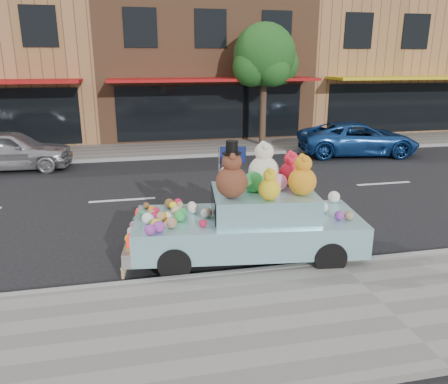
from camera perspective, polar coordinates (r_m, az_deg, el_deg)
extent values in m
plane|color=black|center=(12.92, 4.88, 0.08)|extent=(120.00, 120.00, 0.00)
cube|color=gray|center=(7.43, 19.97, -13.88)|extent=(60.00, 3.00, 0.12)
cube|color=gray|center=(19.03, -0.81, 5.83)|extent=(60.00, 3.00, 0.12)
cube|color=gray|center=(8.56, 14.72, -9.06)|extent=(60.00, 0.12, 0.13)
cube|color=gray|center=(17.59, 0.16, 4.92)|extent=(60.00, 0.12, 0.13)
cube|color=black|center=(20.11, -23.02, 19.31)|extent=(1.40, 0.06, 1.60)
cube|color=brown|center=(24.09, -3.53, 16.38)|extent=(10.00, 8.00, 7.00)
cube|color=black|center=(20.26, -1.66, 10.34)|extent=(8.50, 0.06, 2.40)
cube|color=#A20E10|center=(19.28, -1.21, 14.48)|extent=(9.00, 1.80, 0.12)
cube|color=black|center=(19.84, -10.88, 20.34)|extent=(1.40, 0.06, 1.60)
cube|color=black|center=(20.16, -1.75, 20.55)|extent=(1.40, 0.06, 1.60)
cube|color=black|center=(20.92, 6.90, 20.32)|extent=(1.40, 0.06, 1.60)
cube|color=#A36E44|center=(27.45, 18.43, 15.65)|extent=(10.00, 8.00, 7.00)
cube|color=black|center=(24.16, 22.76, 10.13)|extent=(8.50, 0.06, 2.40)
cube|color=gold|center=(23.34, 24.42, 13.46)|extent=(9.00, 1.80, 0.12)
cube|color=black|center=(22.51, 17.17, 19.48)|extent=(1.40, 0.06, 1.60)
cube|color=black|center=(24.08, 23.78, 18.63)|extent=(1.40, 0.06, 1.60)
cylinder|color=#38281C|center=(19.28, 5.11, 10.54)|extent=(0.28, 0.28, 3.20)
sphere|color=#144817|center=(19.17, 5.30, 17.45)|extent=(2.60, 2.60, 2.60)
sphere|color=#144817|center=(19.67, 7.02, 16.22)|extent=(1.80, 1.80, 1.80)
sphere|color=#144817|center=(18.81, 3.63, 15.97)|extent=(1.60, 1.60, 1.60)
sphere|color=#144817|center=(18.66, 6.42, 15.59)|extent=(1.40, 1.40, 1.40)
sphere|color=#144817|center=(19.65, 3.86, 16.59)|extent=(1.60, 1.60, 1.60)
imported|color=#B1B1B6|center=(16.98, -26.20, 4.93)|extent=(4.24, 1.94, 1.41)
imported|color=#1C4C9B|center=(18.56, 17.10, 6.67)|extent=(5.01, 2.86, 1.32)
cylinder|color=black|center=(8.22, 13.64, -8.28)|extent=(0.62, 0.27, 0.60)
cylinder|color=black|center=(9.59, 10.75, -4.37)|extent=(0.62, 0.27, 0.60)
cylinder|color=black|center=(7.83, -6.48, -9.23)|extent=(0.62, 0.27, 0.60)
cylinder|color=black|center=(9.25, -6.27, -4.97)|extent=(0.62, 0.27, 0.60)
cube|color=#8FCAD6|center=(8.51, 3.08, -5.08)|extent=(4.48, 2.22, 0.60)
cube|color=#8FCAD6|center=(8.36, 5.18, -1.51)|extent=(2.07, 1.73, 0.50)
cube|color=silver|center=(8.56, -11.91, -6.39)|extent=(0.38, 1.79, 0.26)
cube|color=red|center=(7.81, -12.25, -6.20)|extent=(0.09, 0.29, 0.16)
cube|color=red|center=(9.06, -11.24, -2.83)|extent=(0.09, 0.29, 0.16)
cube|color=black|center=(8.25, -1.33, -1.69)|extent=(0.20, 1.29, 0.40)
sphere|color=#582919|center=(7.78, 1.01, 1.31)|extent=(0.58, 0.58, 0.58)
sphere|color=#582919|center=(7.69, 1.03, 3.98)|extent=(0.36, 0.36, 0.36)
sphere|color=#582919|center=(7.55, 1.25, 4.63)|extent=(0.14, 0.14, 0.14)
sphere|color=#582919|center=(7.79, 0.82, 5.02)|extent=(0.14, 0.14, 0.14)
cylinder|color=black|center=(7.66, 1.03, 5.09)|extent=(0.34, 0.34, 0.02)
cylinder|color=black|center=(7.64, 1.04, 5.90)|extent=(0.22, 0.22, 0.22)
sphere|color=beige|center=(8.55, 5.20, 2.73)|extent=(0.60, 0.60, 0.60)
sphere|color=beige|center=(8.46, 5.27, 5.25)|extent=(0.37, 0.37, 0.37)
sphere|color=beige|center=(8.32, 5.56, 5.88)|extent=(0.14, 0.14, 0.14)
sphere|color=beige|center=(8.56, 5.04, 6.21)|extent=(0.14, 0.14, 0.14)
sphere|color=orange|center=(8.07, 10.19, 1.38)|extent=(0.52, 0.52, 0.52)
sphere|color=orange|center=(7.99, 10.31, 3.67)|extent=(0.32, 0.32, 0.32)
sphere|color=orange|center=(7.87, 10.66, 4.22)|extent=(0.12, 0.12, 0.12)
sphere|color=orange|center=(8.07, 10.05, 4.57)|extent=(0.12, 0.12, 0.12)
sphere|color=red|center=(8.72, 8.70, 2.43)|extent=(0.46, 0.46, 0.46)
sphere|color=red|center=(8.66, 8.78, 4.32)|extent=(0.28, 0.28, 0.28)
sphere|color=red|center=(8.55, 9.05, 4.78)|extent=(0.11, 0.11, 0.11)
sphere|color=red|center=(8.73, 8.58, 5.05)|extent=(0.11, 0.11, 0.11)
sphere|color=white|center=(8.58, 0.79, 2.26)|extent=(0.42, 0.42, 0.42)
sphere|color=white|center=(8.51, 0.80, 4.04)|extent=(0.26, 0.26, 0.26)
sphere|color=white|center=(8.41, 0.94, 4.47)|extent=(0.10, 0.10, 0.10)
sphere|color=white|center=(8.58, 0.66, 4.73)|extent=(0.10, 0.10, 0.10)
sphere|color=gold|center=(7.71, 5.97, 0.35)|extent=(0.39, 0.39, 0.39)
sphere|color=gold|center=(7.64, 6.03, 2.17)|extent=(0.24, 0.24, 0.24)
sphere|color=gold|center=(7.55, 6.25, 2.59)|extent=(0.09, 0.09, 0.09)
sphere|color=gold|center=(7.70, 5.85, 2.90)|extent=(0.09, 0.09, 0.09)
sphere|color=green|center=(8.20, 3.88, 1.30)|extent=(0.40, 0.40, 0.40)
sphere|color=pink|center=(8.35, 7.22, 1.27)|extent=(0.32, 0.32, 0.32)
sphere|color=beige|center=(8.25, -8.23, -3.14)|extent=(0.16, 0.16, 0.16)
sphere|color=beige|center=(8.29, -2.46, -2.79)|extent=(0.18, 0.18, 0.18)
sphere|color=#D15F13|center=(8.27, -9.31, -3.23)|extent=(0.13, 0.13, 0.13)
sphere|color=#8E6F4E|center=(8.86, -5.78, -1.68)|extent=(0.14, 0.14, 0.14)
sphere|color=#8E6F4E|center=(8.17, -8.19, -3.19)|extent=(0.20, 0.20, 0.20)
sphere|color=yellow|center=(7.77, -8.81, -4.24)|extent=(0.21, 0.21, 0.21)
sphere|color=#B01235|center=(8.92, -6.04, -1.42)|extent=(0.18, 0.18, 0.18)
sphere|color=#B01235|center=(8.51, -8.94, -2.51)|extent=(0.17, 0.17, 0.17)
sphere|color=silver|center=(8.73, -4.21, -1.81)|extent=(0.18, 0.18, 0.18)
sphere|color=#8E6F4E|center=(8.43, -9.47, -2.77)|extent=(0.15, 0.15, 0.15)
sphere|color=#D15F13|center=(8.25, -5.70, -3.02)|extent=(0.16, 0.16, 0.16)
sphere|color=#D15F13|center=(8.17, -7.79, -3.23)|extent=(0.18, 0.18, 0.18)
sphere|color=beige|center=(7.87, -7.35, -4.17)|extent=(0.14, 0.14, 0.14)
sphere|color=beige|center=(8.32, -2.37, -2.85)|extent=(0.14, 0.14, 0.14)
sphere|color=yellow|center=(8.81, -6.67, -1.76)|extent=(0.16, 0.16, 0.16)
sphere|color=purple|center=(7.59, -9.68, -4.89)|extent=(0.19, 0.19, 0.19)
sphere|color=#8E6F4E|center=(7.83, -6.90, -3.99)|extent=(0.21, 0.21, 0.21)
sphere|color=silver|center=(8.09, -9.98, -3.41)|extent=(0.21, 0.21, 0.21)
sphere|color=beige|center=(8.18, -7.48, -3.20)|extent=(0.18, 0.18, 0.18)
sphere|color=purple|center=(8.17, -9.57, -3.40)|extent=(0.16, 0.16, 0.16)
sphere|color=purple|center=(7.67, -8.50, -4.50)|extent=(0.22, 0.22, 0.22)
sphere|color=beige|center=(8.53, -4.04, -2.14)|extent=(0.21, 0.21, 0.21)
sphere|color=#B01235|center=(7.85, -2.77, -4.11)|extent=(0.14, 0.14, 0.14)
sphere|color=#D15F13|center=(8.55, -9.33, -2.39)|extent=(0.18, 0.18, 0.18)
sphere|color=green|center=(8.13, -5.79, -3.14)|extent=(0.22, 0.22, 0.22)
sphere|color=#8E6F4E|center=(8.30, -2.20, -2.72)|extent=(0.19, 0.19, 0.19)
sphere|color=#B01235|center=(8.26, -9.05, -3.14)|extent=(0.16, 0.16, 0.16)
sphere|color=yellow|center=(8.16, -9.81, -3.39)|extent=(0.17, 0.17, 0.17)
sphere|color=brown|center=(8.89, -7.16, -1.48)|extent=(0.20, 0.20, 0.20)
sphere|color=green|center=(8.41, -10.55, -2.93)|extent=(0.14, 0.14, 0.14)
sphere|color=brown|center=(8.92, -10.13, -1.75)|extent=(0.13, 0.13, 0.13)
sphere|color=purple|center=(8.31, -10.25, -3.16)|extent=(0.14, 0.14, 0.14)
sphere|color=green|center=(8.27, -5.52, -2.77)|extent=(0.21, 0.21, 0.21)
sphere|color=#D8A88C|center=(8.33, -6.16, -2.56)|extent=(0.22, 0.22, 0.22)
sphere|color=green|center=(9.17, -11.47, -3.48)|extent=(0.12, 0.12, 0.12)
sphere|color=pink|center=(8.21, -12.23, -6.01)|extent=(0.12, 0.12, 0.12)
sphere|color=yellow|center=(8.16, -12.28, -5.97)|extent=(0.17, 0.17, 0.17)
sphere|color=pink|center=(8.81, -11.73, -4.23)|extent=(0.15, 0.15, 0.15)
sphere|color=beige|center=(8.49, -11.99, -5.03)|extent=(0.17, 0.17, 0.17)
sphere|color=beige|center=(8.37, -12.09, -5.48)|extent=(0.13, 0.13, 0.13)
sphere|color=beige|center=(8.36, -12.10, -5.51)|extent=(0.13, 0.13, 0.13)
sphere|color=purple|center=(8.46, 14.81, -2.98)|extent=(0.17, 0.17, 0.17)
sphere|color=brown|center=(8.83, 12.27, -1.84)|extent=(0.20, 0.20, 0.20)
sphere|color=brown|center=(8.85, 11.57, -1.72)|extent=(0.21, 0.21, 0.21)
sphere|color=silver|center=(8.78, 12.77, -1.94)|extent=(0.22, 0.22, 0.22)
sphere|color=beige|center=(9.43, 14.17, -0.62)|extent=(0.25, 0.25, 0.25)
sphere|color=#8E6F4E|center=(8.51, 16.01, -2.97)|extent=(0.17, 0.17, 0.17)
cylinder|color=#997A54|center=(7.91, -13.10, -10.40)|extent=(0.06, 0.06, 0.17)
sphere|color=#997A54|center=(7.86, -13.14, -9.79)|extent=(0.07, 0.07, 0.07)
cylinder|color=#997A54|center=(8.01, -12.99, -10.03)|extent=(0.06, 0.06, 0.17)
sphere|color=#997A54|center=(7.96, -13.03, -9.42)|extent=(0.07, 0.07, 0.07)
cylinder|color=#997A54|center=(8.11, -12.88, -9.67)|extent=(0.06, 0.06, 0.17)
sphere|color=#997A54|center=(8.06, -12.93, -9.06)|extent=(0.07, 0.07, 0.07)
cylinder|color=#997A54|center=(8.21, -12.78, -9.32)|extent=(0.06, 0.06, 0.17)
sphere|color=#997A54|center=(8.17, -12.82, -8.72)|extent=(0.07, 0.07, 0.07)
cylinder|color=#997A54|center=(8.31, -12.68, -8.97)|extent=(0.06, 0.06, 0.17)
sphere|color=#997A54|center=(8.27, -12.72, -8.38)|extent=(0.07, 0.07, 0.07)
cylinder|color=#997A54|center=(8.41, -12.58, -8.63)|extent=(0.06, 0.06, 0.17)
sphere|color=#997A54|center=(8.37, -12.62, -8.05)|extent=(0.07, 0.07, 0.07)
cylinder|color=#997A54|center=(8.51, -12.49, -8.31)|extent=(0.06, 0.06, 0.17)
sphere|color=#997A54|center=(8.47, -12.53, -7.72)|extent=(0.07, 0.07, 0.07)
cylinder|color=#997A54|center=(8.61, -12.39, -7.99)|extent=(0.06, 0.06, 0.17)
sphere|color=#997A54|center=(8.57, -12.43, -7.41)|extent=(0.07, 0.07, 0.07)
cylinder|color=#997A54|center=(8.71, -12.30, -7.67)|extent=(0.06, 0.06, 0.17)
sphere|color=#997A54|center=(8.68, -12.34, -7.10)|extent=(0.07, 0.07, 0.07)
cylinder|color=#997A54|center=(8.82, -12.22, -7.37)|extent=(0.06, 0.06, 0.17)
sphere|color=#997A54|center=(8.78, -12.25, -6.80)|extent=(0.07, 0.07, 0.07)
cylinder|color=#997A54|center=(8.92, -12.13, -7.07)|extent=(0.06, 0.06, 0.17)
sphere|color=#997A54|center=(8.88, -12.17, -6.51)|extent=(0.07, 0.07, 0.07)
cylinder|color=#997A54|center=(9.02, -12.05, -6.78)|extent=(0.06, 0.06, 0.17)
sphere|color=#997A54|center=(8.98, -12.08, -6.22)|extent=(0.07, 0.07, 0.07)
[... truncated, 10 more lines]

